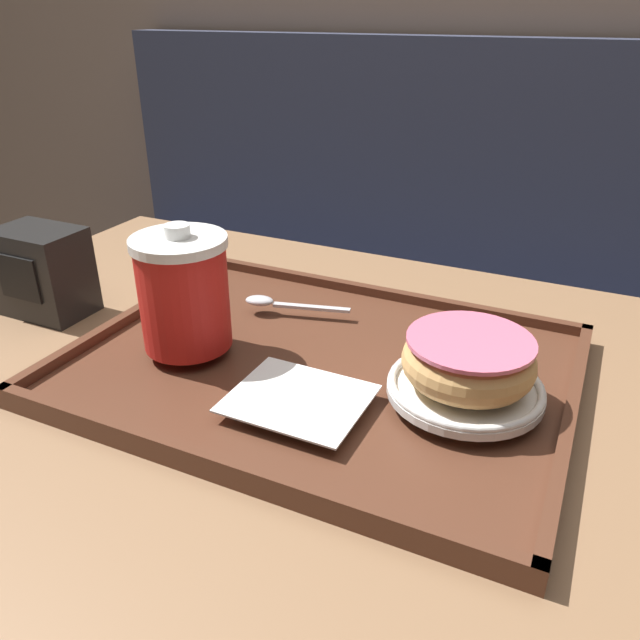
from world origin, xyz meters
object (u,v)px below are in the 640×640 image
napkin_dispenser (44,272)px  spoon (273,302)px  donut_chocolate_glazed (468,360)px  coffee_cup_front (184,292)px

napkin_dispenser → spoon: bearing=18.9°
donut_chocolate_glazed → napkin_dispenser: (-0.53, -0.00, -0.01)m
spoon → napkin_dispenser: bearing=4.3°
spoon → napkin_dispenser: napkin_dispenser is taller
donut_chocolate_glazed → napkin_dispenser: napkin_dispenser is taller
coffee_cup_front → napkin_dispenser: coffee_cup_front is taller
coffee_cup_front → napkin_dispenser: size_ratio=1.22×
coffee_cup_front → spoon: (0.04, 0.12, -0.06)m
coffee_cup_front → donut_chocolate_glazed: 0.30m
spoon → napkin_dispenser: 0.29m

